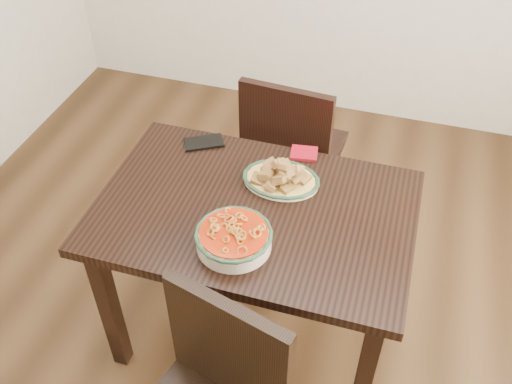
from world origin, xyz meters
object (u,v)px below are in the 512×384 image
(chair_far, at_px, (291,148))
(smartphone, at_px, (204,142))
(fish_plate, at_px, (281,173))
(noodle_bowl, at_px, (234,236))
(dining_table, at_px, (254,228))

(chair_far, bearing_deg, smartphone, 59.02)
(chair_far, xyz_separation_m, fish_plate, (0.08, -0.52, 0.30))
(chair_far, bearing_deg, noodle_bowl, 95.83)
(dining_table, relative_size, noodle_bowl, 4.35)
(dining_table, relative_size, smartphone, 7.20)
(chair_far, height_order, smartphone, chair_far)
(chair_far, relative_size, smartphone, 5.64)
(fish_plate, relative_size, smartphone, 1.81)
(fish_plate, xyz_separation_m, noodle_bowl, (-0.07, -0.36, -0.00))
(fish_plate, height_order, smartphone, fish_plate)
(fish_plate, bearing_deg, noodle_bowl, -100.68)
(dining_table, height_order, chair_far, chair_far)
(dining_table, height_order, noodle_bowl, noodle_bowl)
(chair_far, distance_m, noodle_bowl, 0.93)
(chair_far, relative_size, fish_plate, 3.12)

